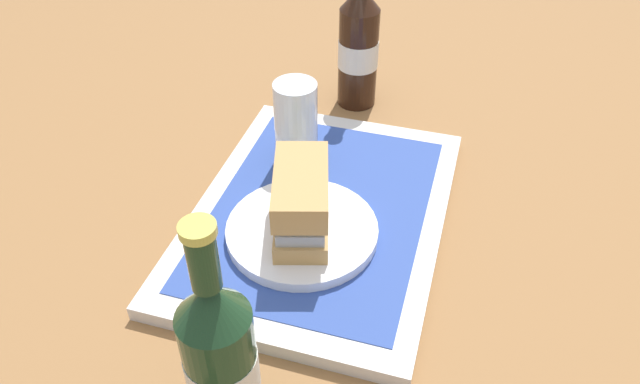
{
  "coord_description": "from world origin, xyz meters",
  "views": [
    {
      "loc": [
        -0.58,
        -0.17,
        0.56
      ],
      "look_at": [
        0.0,
        0.0,
        0.05
      ],
      "focal_mm": 34.51,
      "sensor_mm": 36.0,
      "label": 1
    }
  ],
  "objects_px": {
    "plate": "(302,231)",
    "sandwich": "(301,199)",
    "beer_bottle": "(358,46)",
    "beer_glass": "(296,119)",
    "second_bottle": "(217,360)"
  },
  "relations": [
    {
      "from": "plate",
      "to": "sandwich",
      "type": "distance_m",
      "value": 0.05
    },
    {
      "from": "plate",
      "to": "beer_bottle",
      "type": "bearing_deg",
      "value": 2.87
    },
    {
      "from": "sandwich",
      "to": "beer_glass",
      "type": "relative_size",
      "value": 1.14
    },
    {
      "from": "beer_glass",
      "to": "plate",
      "type": "bearing_deg",
      "value": -159.59
    },
    {
      "from": "beer_glass",
      "to": "second_bottle",
      "type": "distance_m",
      "value": 0.4
    },
    {
      "from": "beer_bottle",
      "to": "second_bottle",
      "type": "height_order",
      "value": "same"
    },
    {
      "from": "sandwich",
      "to": "beer_bottle",
      "type": "xyz_separation_m",
      "value": [
        0.36,
        0.02,
        0.03
      ]
    },
    {
      "from": "beer_glass",
      "to": "beer_bottle",
      "type": "bearing_deg",
      "value": -9.73
    },
    {
      "from": "plate",
      "to": "sandwich",
      "type": "relative_size",
      "value": 1.33
    },
    {
      "from": "beer_bottle",
      "to": "second_bottle",
      "type": "relative_size",
      "value": 1.0
    },
    {
      "from": "second_bottle",
      "to": "sandwich",
      "type": "bearing_deg",
      "value": 1.06
    },
    {
      "from": "beer_glass",
      "to": "sandwich",
      "type": "bearing_deg",
      "value": -159.49
    },
    {
      "from": "sandwich",
      "to": "beer_bottle",
      "type": "height_order",
      "value": "beer_bottle"
    },
    {
      "from": "beer_glass",
      "to": "beer_bottle",
      "type": "relative_size",
      "value": 0.47
    },
    {
      "from": "beer_bottle",
      "to": "second_bottle",
      "type": "bearing_deg",
      "value": -177.96
    }
  ]
}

